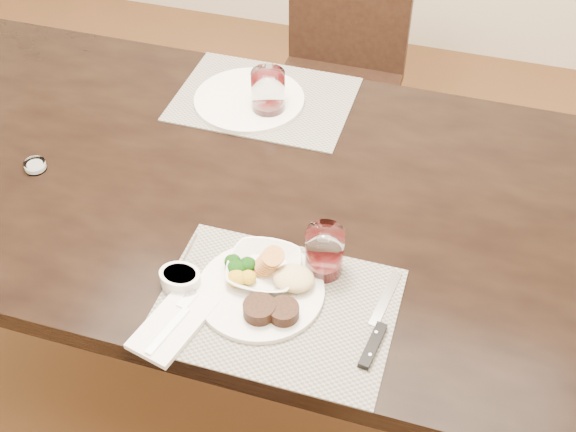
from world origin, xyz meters
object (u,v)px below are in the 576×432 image
(dinner_plate, at_px, (266,290))
(steak_knife, at_px, (376,334))
(wine_glass_near, at_px, (324,254))
(cracker_bowl, at_px, (264,268))
(chair_far, at_px, (340,65))
(far_plate, at_px, (249,100))

(dinner_plate, relative_size, steak_knife, 1.02)
(steak_knife, bearing_deg, wine_glass_near, 144.08)
(cracker_bowl, bearing_deg, steak_knife, -18.19)
(chair_far, bearing_deg, cracker_bowl, -83.87)
(dinner_plate, bearing_deg, wine_glass_near, 36.19)
(chair_far, xyz_separation_m, wine_glass_near, (0.24, -1.14, 0.30))
(chair_far, relative_size, steak_knife, 3.61)
(dinner_plate, bearing_deg, steak_knife, -19.01)
(dinner_plate, distance_m, wine_glass_near, 0.14)
(wine_glass_near, relative_size, far_plate, 0.37)
(steak_knife, height_order, far_plate, same)
(chair_far, height_order, steak_knife, chair_far)
(chair_far, height_order, far_plate, chair_far)
(chair_far, height_order, dinner_plate, chair_far)
(steak_knife, bearing_deg, chair_far, 114.28)
(cracker_bowl, relative_size, wine_glass_near, 1.46)
(steak_knife, bearing_deg, dinner_plate, 179.66)
(far_plate, bearing_deg, wine_glass_near, -56.50)
(cracker_bowl, xyz_separation_m, wine_glass_near, (0.11, 0.05, 0.03))
(chair_far, xyz_separation_m, steak_knife, (0.38, -1.27, 0.26))
(cracker_bowl, xyz_separation_m, far_plate, (-0.23, 0.56, -0.01))
(chair_far, distance_m, dinner_plate, 1.28)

